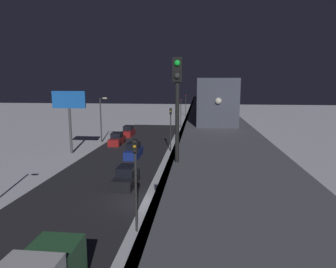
{
  "coord_description": "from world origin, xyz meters",
  "views": [
    {
      "loc": [
        -5.01,
        23.53,
        9.98
      ],
      "look_at": [
        -0.07,
        -23.76,
        1.84
      ],
      "focal_mm": 31.83,
      "sensor_mm": 36.0,
      "label": 1
    }
  ],
  "objects_px": {
    "sedan_red_2": "(128,132)",
    "traffic_light_far": "(181,109)",
    "traffic_light_near": "(136,172)",
    "sedan_red": "(117,140)",
    "commercial_billboard": "(69,106)",
    "traffic_light_distant": "(186,102)",
    "subway_train": "(206,90)",
    "rail_signal": "(177,92)",
    "traffic_light_mid": "(171,123)",
    "sedan_black": "(127,178)",
    "sedan_blue_2": "(134,151)"
  },
  "relations": [
    {
      "from": "sedan_black",
      "to": "subway_train",
      "type": "bearing_deg",
      "value": 74.46
    },
    {
      "from": "sedan_red",
      "to": "commercial_billboard",
      "type": "height_order",
      "value": "commercial_billboard"
    },
    {
      "from": "commercial_billboard",
      "to": "sedan_black",
      "type": "bearing_deg",
      "value": 131.61
    },
    {
      "from": "rail_signal",
      "to": "commercial_billboard",
      "type": "relative_size",
      "value": 0.45
    },
    {
      "from": "subway_train",
      "to": "sedan_red",
      "type": "height_order",
      "value": "subway_train"
    },
    {
      "from": "sedan_blue_2",
      "to": "traffic_light_distant",
      "type": "xyz_separation_m",
      "value": [
        -4.7,
        -52.76,
        3.4
      ]
    },
    {
      "from": "rail_signal",
      "to": "traffic_light_mid",
      "type": "bearing_deg",
      "value": -84.11
    },
    {
      "from": "traffic_light_near",
      "to": "sedan_red_2",
      "type": "bearing_deg",
      "value": -75.72
    },
    {
      "from": "subway_train",
      "to": "sedan_red",
      "type": "relative_size",
      "value": 15.81
    },
    {
      "from": "traffic_light_far",
      "to": "commercial_billboard",
      "type": "relative_size",
      "value": 0.72
    },
    {
      "from": "rail_signal",
      "to": "sedan_red",
      "type": "bearing_deg",
      "value": -70.66
    },
    {
      "from": "sedan_black",
      "to": "traffic_light_mid",
      "type": "relative_size",
      "value": 0.71
    },
    {
      "from": "subway_train",
      "to": "traffic_light_far",
      "type": "height_order",
      "value": "subway_train"
    },
    {
      "from": "sedan_red_2",
      "to": "sedan_blue_2",
      "type": "height_order",
      "value": "same"
    },
    {
      "from": "sedan_red_2",
      "to": "traffic_light_distant",
      "type": "height_order",
      "value": "traffic_light_distant"
    },
    {
      "from": "sedan_red_2",
      "to": "traffic_light_distant",
      "type": "xyz_separation_m",
      "value": [
        -9.3,
        -36.62,
        3.4
      ]
    },
    {
      "from": "sedan_red_2",
      "to": "traffic_light_far",
      "type": "xyz_separation_m",
      "value": [
        -9.3,
        -12.23,
        3.4
      ]
    },
    {
      "from": "subway_train",
      "to": "sedan_red_2",
      "type": "relative_size",
      "value": 17.19
    },
    {
      "from": "traffic_light_near",
      "to": "sedan_red",
      "type": "bearing_deg",
      "value": -71.94
    },
    {
      "from": "sedan_black",
      "to": "traffic_light_far",
      "type": "relative_size",
      "value": 0.71
    },
    {
      "from": "sedan_blue_2",
      "to": "traffic_light_mid",
      "type": "relative_size",
      "value": 0.72
    },
    {
      "from": "sedan_blue_2",
      "to": "commercial_billboard",
      "type": "relative_size",
      "value": 0.52
    },
    {
      "from": "rail_signal",
      "to": "traffic_light_far",
      "type": "height_order",
      "value": "rail_signal"
    },
    {
      "from": "subway_train",
      "to": "sedan_red_2",
      "type": "height_order",
      "value": "subway_train"
    },
    {
      "from": "sedan_red",
      "to": "traffic_light_far",
      "type": "height_order",
      "value": "traffic_light_far"
    },
    {
      "from": "rail_signal",
      "to": "sedan_blue_2",
      "type": "bearing_deg",
      "value": -73.94
    },
    {
      "from": "sedan_red_2",
      "to": "sedan_blue_2",
      "type": "distance_m",
      "value": 16.79
    },
    {
      "from": "traffic_light_mid",
      "to": "commercial_billboard",
      "type": "height_order",
      "value": "commercial_billboard"
    },
    {
      "from": "traffic_light_distant",
      "to": "sedan_black",
      "type": "bearing_deg",
      "value": 87.41
    },
    {
      "from": "traffic_light_distant",
      "to": "subway_train",
      "type": "bearing_deg",
      "value": 98.9
    },
    {
      "from": "commercial_billboard",
      "to": "traffic_light_distant",
      "type": "bearing_deg",
      "value": -105.28
    },
    {
      "from": "rail_signal",
      "to": "traffic_light_far",
      "type": "distance_m",
      "value": 56.41
    },
    {
      "from": "sedan_blue_2",
      "to": "commercial_billboard",
      "type": "bearing_deg",
      "value": 172.64
    },
    {
      "from": "sedan_blue_2",
      "to": "traffic_light_near",
      "type": "xyz_separation_m",
      "value": [
        -4.7,
        20.39,
        3.4
      ]
    },
    {
      "from": "rail_signal",
      "to": "commercial_billboard",
      "type": "distance_m",
      "value": 33.82
    },
    {
      "from": "sedan_black",
      "to": "sedan_red_2",
      "type": "xyz_separation_m",
      "value": [
        6.4,
        -27.52,
        0.0
      ]
    },
    {
      "from": "sedan_black",
      "to": "traffic_light_far",
      "type": "distance_m",
      "value": 40.01
    },
    {
      "from": "traffic_light_near",
      "to": "rail_signal",
      "type": "bearing_deg",
      "value": 114.16
    },
    {
      "from": "rail_signal",
      "to": "traffic_light_near",
      "type": "distance_m",
      "value": 9.67
    },
    {
      "from": "subway_train",
      "to": "sedan_red",
      "type": "distance_m",
      "value": 19.59
    },
    {
      "from": "subway_train",
      "to": "sedan_blue_2",
      "type": "relative_size",
      "value": 16.08
    },
    {
      "from": "sedan_black",
      "to": "traffic_light_mid",
      "type": "height_order",
      "value": "traffic_light_mid"
    },
    {
      "from": "traffic_light_near",
      "to": "traffic_light_mid",
      "type": "xyz_separation_m",
      "value": [
        0.0,
        -24.38,
        0.0
      ]
    },
    {
      "from": "commercial_billboard",
      "to": "traffic_light_far",
      "type": "bearing_deg",
      "value": -117.4
    },
    {
      "from": "sedan_red_2",
      "to": "traffic_light_distant",
      "type": "relative_size",
      "value": 0.67
    },
    {
      "from": "sedan_red",
      "to": "sedan_red_2",
      "type": "xyz_separation_m",
      "value": [
        0.0,
        -8.01,
        0.01
      ]
    },
    {
      "from": "sedan_blue_2",
      "to": "traffic_light_distant",
      "type": "relative_size",
      "value": 0.72
    },
    {
      "from": "subway_train",
      "to": "rail_signal",
      "type": "height_order",
      "value": "rail_signal"
    },
    {
      "from": "subway_train",
      "to": "traffic_light_mid",
      "type": "xyz_separation_m",
      "value": [
        5.38,
        14.42,
        -4.51
      ]
    },
    {
      "from": "traffic_light_near",
      "to": "traffic_light_distant",
      "type": "relative_size",
      "value": 1.0
    }
  ]
}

